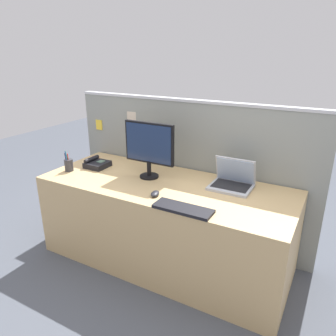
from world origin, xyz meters
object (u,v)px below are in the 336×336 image
at_px(desktop_monitor, 149,146).
at_px(laptop, 232,180).
at_px(pen_cup, 69,165).
at_px(cell_phone_red_case, 94,159).
at_px(computer_mouse_right_hand, 155,194).
at_px(keyboard_main, 183,209).
at_px(desk_phone, 97,164).

distance_m(desktop_monitor, laptop, 0.73).
relative_size(laptop, pen_cup, 1.70).
relative_size(desktop_monitor, cell_phone_red_case, 3.35).
height_order(laptop, cell_phone_red_case, laptop).
xyz_separation_m(laptop, computer_mouse_right_hand, (-0.45, -0.44, -0.04)).
distance_m(computer_mouse_right_hand, cell_phone_red_case, 1.07).
bearing_deg(laptop, cell_phone_red_case, 179.89).
bearing_deg(desktop_monitor, cell_phone_red_case, 169.56).
bearing_deg(pen_cup, keyboard_main, -8.58).
bearing_deg(keyboard_main, computer_mouse_right_hand, 159.31).
bearing_deg(laptop, computer_mouse_right_hand, -135.82).
xyz_separation_m(desk_phone, computer_mouse_right_hand, (0.80, -0.28, -0.01)).
bearing_deg(desk_phone, pen_cup, -127.28).
bearing_deg(laptop, desk_phone, -172.67).
bearing_deg(pen_cup, desk_phone, 52.72).
relative_size(keyboard_main, cell_phone_red_case, 2.93).
distance_m(laptop, pen_cup, 1.44).
bearing_deg(computer_mouse_right_hand, keyboard_main, -34.48).
height_order(desktop_monitor, computer_mouse_right_hand, desktop_monitor).
bearing_deg(desktop_monitor, keyboard_main, -38.26).
bearing_deg(keyboard_main, laptop, 73.11).
xyz_separation_m(desktop_monitor, cell_phone_red_case, (-0.73, 0.13, -0.27)).
bearing_deg(pen_cup, computer_mouse_right_hand, -4.75).
xyz_separation_m(desktop_monitor, computer_mouse_right_hand, (0.24, -0.31, -0.26)).
xyz_separation_m(keyboard_main, cell_phone_red_case, (-1.26, 0.55, -0.01)).
bearing_deg(cell_phone_red_case, pen_cup, -115.25).
bearing_deg(cell_phone_red_case, desktop_monitor, -39.23).
height_order(desk_phone, cell_phone_red_case, desk_phone).
bearing_deg(keyboard_main, pen_cup, 171.32).
relative_size(desk_phone, computer_mouse_right_hand, 1.92).
relative_size(desk_phone, cell_phone_red_case, 1.36).
relative_size(laptop, keyboard_main, 0.78).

